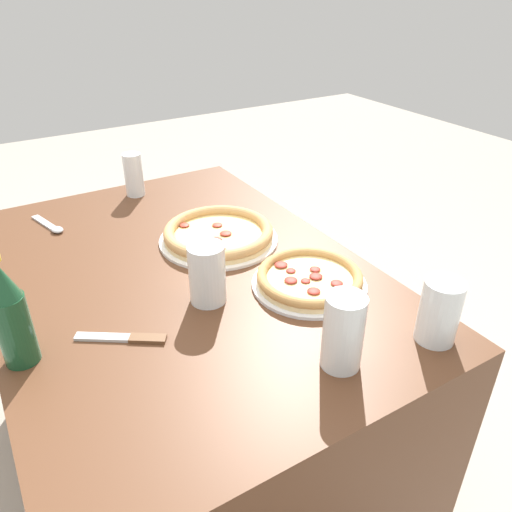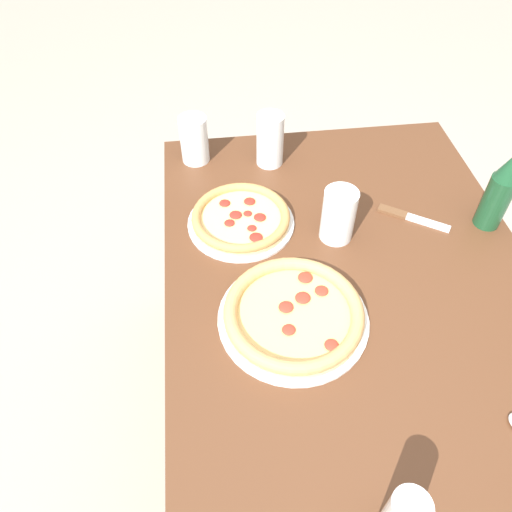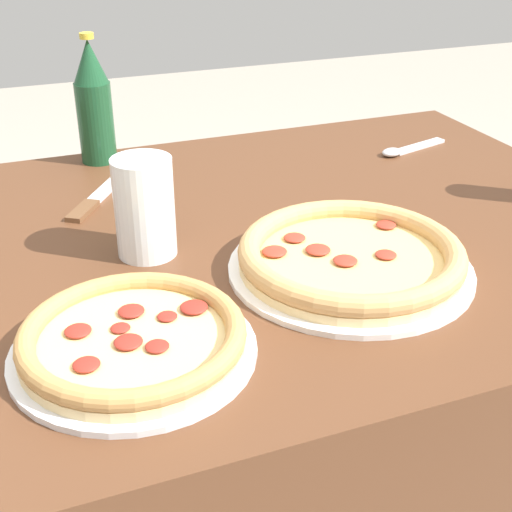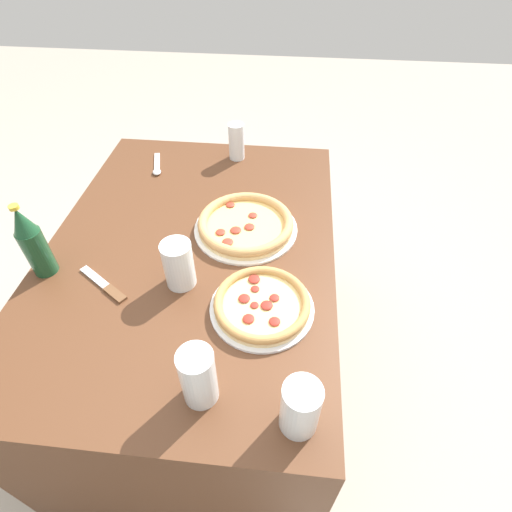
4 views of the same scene
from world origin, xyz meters
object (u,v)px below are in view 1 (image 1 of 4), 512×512
object	(u,v)px
pizza_pepperoni	(309,279)
spoon	(51,226)
glass_lemonade	(134,176)
glass_water	(439,314)
knife	(125,338)
beer_bottle	(10,314)
glass_cola	(207,276)
pizza_salami	(218,234)
glass_iced_tea	(343,335)

from	to	relation	value
pizza_pepperoni	spoon	size ratio (longest dim) A/B	1.68
glass_lemonade	spoon	bearing A→B (deg)	-69.42
glass_water	spoon	xyz separation A→B (m)	(-0.92, -0.56, -0.06)
glass_water	knife	distance (m)	0.63
pizza_pepperoni	beer_bottle	bearing A→B (deg)	-96.83
glass_lemonade	beer_bottle	size ratio (longest dim) A/B	0.60
spoon	glass_water	bearing A→B (deg)	31.56
glass_cola	glass_water	world-z (taller)	glass_cola
pizza_pepperoni	beer_bottle	xyz separation A→B (m)	(-0.07, -0.62, 0.09)
pizza_salami	spoon	bearing A→B (deg)	-129.95
pizza_pepperoni	knife	bearing A→B (deg)	-94.36
glass_cola	glass_water	xyz separation A→B (m)	(0.36, 0.33, -0.00)
glass_cola	beer_bottle	xyz separation A→B (m)	(-0.00, -0.39, 0.05)
pizza_pepperoni	glass_water	distance (m)	0.31
glass_water	glass_lemonade	bearing A→B (deg)	-165.25
glass_iced_tea	beer_bottle	world-z (taller)	beer_bottle
pizza_pepperoni	glass_cola	distance (m)	0.25
glass_lemonade	glass_iced_tea	bearing A→B (deg)	3.40
knife	glass_water	bearing A→B (deg)	59.24
pizza_pepperoni	beer_bottle	size ratio (longest dim) A/B	1.18
glass_iced_tea	knife	world-z (taller)	glass_iced_tea
pizza_pepperoni	knife	size ratio (longest dim) A/B	1.62
pizza_pepperoni	glass_water	xyz separation A→B (m)	(0.29, 0.10, 0.04)
glass_iced_tea	beer_bottle	bearing A→B (deg)	-122.05
pizza_salami	pizza_pepperoni	size ratio (longest dim) A/B	1.20
glass_water	glass_iced_tea	xyz separation A→B (m)	(-0.04, -0.21, 0.01)
pizza_pepperoni	glass_water	size ratio (longest dim) A/B	2.00
pizza_salami	glass_cola	size ratio (longest dim) A/B	2.34
pizza_salami	pizza_pepperoni	world-z (taller)	pizza_salami
glass_water	glass_lemonade	distance (m)	1.06
glass_cola	pizza_salami	bearing A→B (deg)	148.00
glass_cola	knife	distance (m)	0.22
pizza_pepperoni	spoon	xyz separation A→B (m)	(-0.63, -0.46, -0.01)
beer_bottle	pizza_pepperoni	bearing A→B (deg)	83.17
pizza_salami	beer_bottle	world-z (taller)	beer_bottle
glass_lemonade	knife	distance (m)	0.76
glass_water	spoon	size ratio (longest dim) A/B	0.84
knife	pizza_pepperoni	bearing A→B (deg)	85.64
pizza_pepperoni	glass_iced_tea	size ratio (longest dim) A/B	1.78
knife	spoon	size ratio (longest dim) A/B	1.04
glass_water	beer_bottle	world-z (taller)	beer_bottle
glass_iced_tea	knife	bearing A→B (deg)	-130.57
glass_cola	beer_bottle	bearing A→B (deg)	-90.54
knife	spoon	xyz separation A→B (m)	(-0.60, -0.02, 0.00)
beer_bottle	spoon	distance (m)	0.59
glass_cola	beer_bottle	distance (m)	0.40
beer_bottle	knife	xyz separation A→B (m)	(0.04, 0.19, -0.11)
glass_iced_tea	glass_lemonade	distance (m)	0.99
glass_water	glass_iced_tea	distance (m)	0.22
pizza_salami	glass_water	distance (m)	0.63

